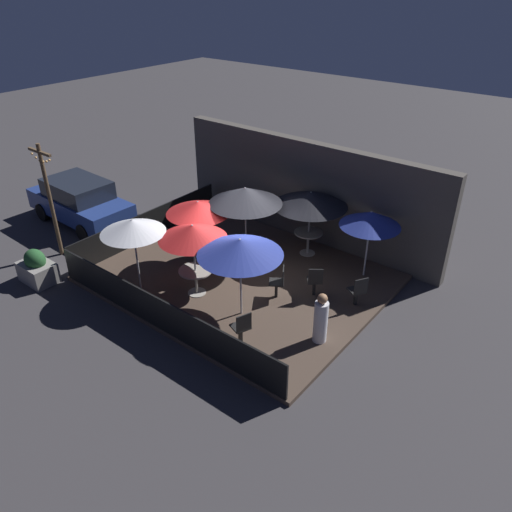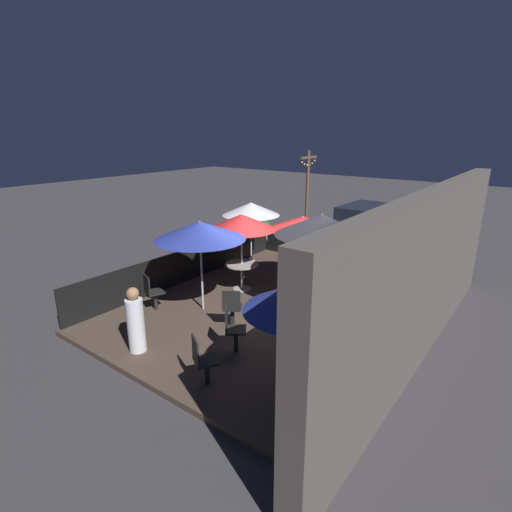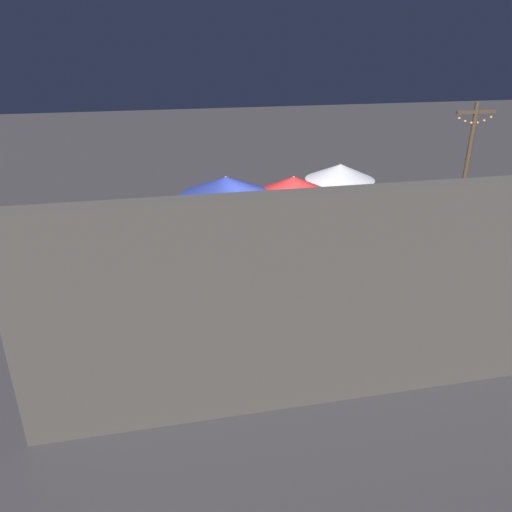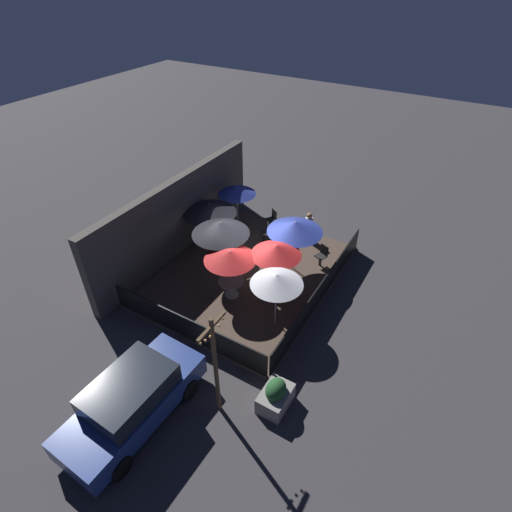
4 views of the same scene
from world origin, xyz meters
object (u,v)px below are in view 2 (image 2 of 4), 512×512
Objects in this scene: patio_umbrella_5 at (299,297)px; patio_umbrella_6 at (200,230)px; patio_umbrella_2 at (241,222)px; patron_0 at (136,322)px; light_post at (307,194)px; patio_umbrella_4 at (322,225)px; planter_box at (264,235)px; dining_table_1 at (353,323)px; dining_table_2 at (242,269)px; patio_umbrella_0 at (303,223)px; dining_table_0 at (301,269)px; patio_umbrella_1 at (358,262)px; patio_chair_0 at (232,307)px; patio_chair_3 at (202,359)px; patio_chair_1 at (152,291)px; patio_chair_2 at (233,328)px; parked_car_0 at (365,225)px; patio_umbrella_3 at (251,209)px.

patio_umbrella_5 is 4.04m from patio_umbrella_6.
patron_0 is at bearing 5.58° from patio_umbrella_2.
light_post reaches higher than patio_umbrella_5.
patio_umbrella_5 is at bearing -90.44° from patron_0.
patron_0 is (3.88, -1.93, -1.51)m from patio_umbrella_4.
patio_umbrella_5 is at bearing 39.04° from planter_box.
patron_0 reaches higher than dining_table_1.
patio_umbrella_6 reaches higher than dining_table_2.
patio_umbrella_0 is 1.30m from dining_table_0.
patio_umbrella_1 is at bearing 95.70° from patio_umbrella_6.
patio_chair_3 is at bearing 173.29° from patio_chair_0.
dining_table_1 is 8.00m from light_post.
dining_table_1 is 8.14m from planter_box.
dining_table_1 is at bearing 48.21° from patio_umbrella_0.
patio_chair_1 is 0.25× the size of light_post.
patio_umbrella_4 reaches higher than patio_umbrella_6.
patio_umbrella_6 is at bearing -113.98° from patio_umbrella_5.
patio_chair_3 is (3.80, 2.21, -1.41)m from patio_umbrella_2.
dining_table_0 is 3.74m from patio_chair_2.
patio_umbrella_5 is (3.33, 1.42, -0.30)m from patio_umbrella_4.
patio_umbrella_1 is 2.96m from patio_chair_0.
patio_umbrella_4 is 4.36m from patio_chair_1.
light_post is 0.86× the size of parked_car_0.
planter_box is at bearing -55.84° from light_post.
patio_umbrella_5 is 0.93× the size of patio_umbrella_6.
patio_umbrella_5 is 2.11m from patio_chair_3.
patio_umbrella_6 reaches higher than planter_box.
light_post is (-3.66, -0.17, -0.02)m from patio_umbrella_3.
patio_umbrella_1 is 0.54× the size of parked_car_0.
parked_car_0 is at bearing 9.53° from patio_chair_1.
patio_umbrella_1 is at bearing 0.00° from patio_chair_2.
patio_umbrella_5 is at bearing 18.18° from parked_car_0.
dining_table_1 is (2.25, 2.51, 0.04)m from dining_table_0.
patio_umbrella_3 reaches higher than dining_table_1.
patio_umbrella_0 is at bearing 42.24° from patio_chair_3.
patio_umbrella_6 is at bearing 1.35° from dining_table_2.
patio_umbrella_6 is 4.01m from dining_table_1.
patio_chair_0 reaches higher than dining_table_1.
patio_chair_0 is at bearing 93.63° from patio_chair_2.
dining_table_2 is 6.56m from parked_car_0.
patio_chair_0 is at bearing -35.16° from patron_0.
patio_umbrella_4 is 1.16× the size of patio_umbrella_5.
patio_umbrella_2 is (-1.21, -3.78, 0.03)m from patio_umbrella_1.
patio_chair_2 reaches higher than patio_chair_1.
dining_table_2 is 0.86× the size of planter_box.
planter_box is (-4.09, -4.59, -1.81)m from patio_umbrella_4.
planter_box is at bearing -151.38° from patio_umbrella_2.
patio_umbrella_4 is 4.24m from patio_chair_3.
patio_umbrella_5 is at bearing 29.96° from patio_umbrella_0.
patio_umbrella_1 is at bearing -108.01° from patio_chair_0.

